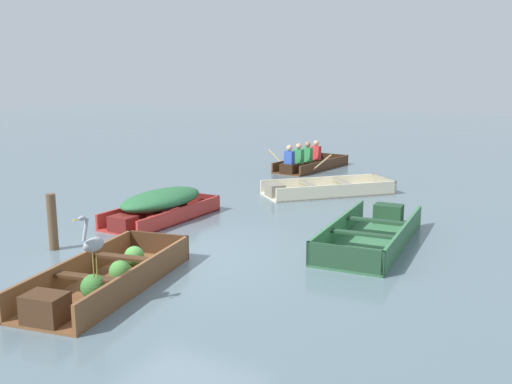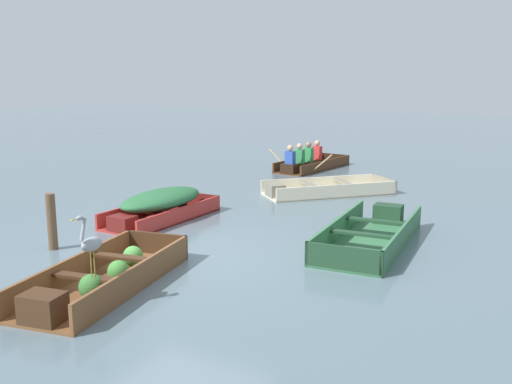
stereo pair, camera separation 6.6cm
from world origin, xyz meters
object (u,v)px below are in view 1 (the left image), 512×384
Objects in this scene: dinghy_wooden_brown_foreground at (105,279)px; heron_on_dinghy at (93,243)px; skiff_red_far_moored at (161,203)px; mooring_post at (52,222)px; rowboat_dark_varnish_with_crew at (308,163)px; skiff_green_mid_moored at (373,234)px; skiff_cream_near_moored at (323,190)px.

dinghy_wooden_brown_foreground is 0.95m from heron_on_dinghy.
dinghy_wooden_brown_foreground is 3.88m from skiff_red_far_moored.
dinghy_wooden_brown_foreground is 3.25× the size of mooring_post.
rowboat_dark_varnish_with_crew is 9.89m from mooring_post.
rowboat_dark_varnish_with_crew reaches higher than skiff_green_mid_moored.
dinghy_wooden_brown_foreground is at bearing -25.62° from mooring_post.
skiff_red_far_moored is at bearing -172.73° from skiff_green_mid_moored.
dinghy_wooden_brown_foreground is 10.99m from rowboat_dark_varnish_with_crew.
heron_on_dinghy is at bearing -62.82° from skiff_red_far_moored.
skiff_cream_near_moored is 3.22× the size of mooring_post.
mooring_post is at bearing -92.41° from rowboat_dark_varnish_with_crew.
skiff_green_mid_moored reaches higher than skiff_cream_near_moored.
skiff_cream_near_moored is 1.00× the size of rowboat_dark_varnish_with_crew.
skiff_cream_near_moored is 6.89m from mooring_post.
mooring_post reaches higher than dinghy_wooden_brown_foreground.
skiff_red_far_moored is 2.51m from mooring_post.
skiff_cream_near_moored is at bearing 64.25° from skiff_red_far_moored.
heron_on_dinghy is at bearing -80.08° from rowboat_dark_varnish_with_crew.
heron_on_dinghy reaches higher than dinghy_wooden_brown_foreground.
skiff_red_far_moored is at bearing 117.18° from heron_on_dinghy.
rowboat_dark_varnish_with_crew is 3.23× the size of mooring_post.
mooring_post is at bearing -98.04° from skiff_red_far_moored.
dinghy_wooden_brown_foreground is at bearing -122.28° from skiff_green_mid_moored.
mooring_post is at bearing 147.73° from heron_on_dinghy.
skiff_green_mid_moored is at bearing 64.21° from heron_on_dinghy.
skiff_cream_near_moored is 3.87m from rowboat_dark_varnish_with_crew.
skiff_red_far_moored is 3.20× the size of heron_on_dinghy.
skiff_red_far_moored is 2.78× the size of mooring_post.
rowboat_dark_varnish_with_crew is at bearing 121.48° from skiff_green_mid_moored.
heron_on_dinghy reaches higher than skiff_green_mid_moored.
mooring_post is at bearing -109.37° from skiff_cream_near_moored.
rowboat_dark_varnish_with_crew reaches higher than skiff_red_far_moored.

